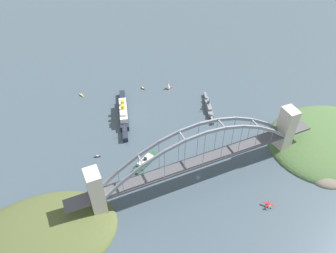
# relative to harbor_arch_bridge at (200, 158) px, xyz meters

# --- Properties ---
(ground_plane) EXTENTS (1400.00, 1400.00, 0.00)m
(ground_plane) POSITION_rel_harbor_arch_bridge_xyz_m (0.00, 0.00, -30.47)
(ground_plane) COLOR #3D4C56
(harbor_arch_bridge) EXTENTS (278.73, 17.96, 73.29)m
(harbor_arch_bridge) POSITION_rel_harbor_arch_bridge_xyz_m (0.00, 0.00, 0.00)
(harbor_arch_bridge) COLOR beige
(harbor_arch_bridge) RESTS_ON ground
(headland_west_shore) EXTENTS (153.26, 103.73, 30.76)m
(headland_west_shore) POSITION_rel_harbor_arch_bridge_xyz_m (-173.28, -8.86, -30.47)
(headland_west_shore) COLOR #4C562D
(headland_west_shore) RESTS_ON ground
(headland_east_shore) EXTENTS (158.00, 136.46, 24.75)m
(headland_east_shore) POSITION_rel_harbor_arch_bridge_xyz_m (170.01, -19.56, -30.47)
(headland_east_shore) COLOR #476638
(headland_east_shore) RESTS_ON ground
(ocean_liner) EXTENTS (32.96, 96.58, 20.35)m
(ocean_liner) POSITION_rel_harbor_arch_bridge_xyz_m (-41.11, 130.71, -24.30)
(ocean_liner) COLOR #1E2333
(ocean_liner) RESTS_ON ground
(naval_cruiser) EXTENTS (24.07, 62.30, 17.19)m
(naval_cruiser) POSITION_rel_harbor_arch_bridge_xyz_m (67.98, 99.04, -27.34)
(naval_cruiser) COLOR slate
(naval_cruiser) RESTS_ON ground
(harbor_ferry_steamer) EXTENTS (35.43, 24.57, 8.45)m
(harbor_ferry_steamer) POSITION_rel_harbor_arch_bridge_xyz_m (-44.89, 41.94, -27.83)
(harbor_ferry_steamer) COLOR #23512D
(harbor_ferry_steamer) RESTS_ON ground
(seaplane_taxiing_near_bridge) EXTENTS (9.39, 10.09, 5.24)m
(seaplane_taxiing_near_bridge) POSITION_rel_harbor_arch_bridge_xyz_m (46.95, -61.41, -28.11)
(seaplane_taxiing_near_bridge) COLOR #B7B7B2
(seaplane_taxiing_near_bridge) RESTS_ON ground
(small_boat_0) EXTENTS (5.10, 9.98, 2.33)m
(small_boat_0) POSITION_rel_harbor_arch_bridge_xyz_m (-81.68, 197.82, -29.63)
(small_boat_0) COLOR gold
(small_boat_0) RESTS_ON ground
(small_boat_1) EXTENTS (4.13, 7.67, 2.09)m
(small_boat_1) POSITION_rel_harbor_arch_bridge_xyz_m (3.54, 178.47, -29.70)
(small_boat_1) COLOR brown
(small_boat_1) RESTS_ON ground
(small_boat_2) EXTENTS (7.71, 2.62, 2.31)m
(small_boat_2) POSITION_rel_harbor_arch_bridge_xyz_m (-92.08, 73.37, -29.65)
(small_boat_2) COLOR black
(small_boat_2) RESTS_ON ground
(small_boat_3) EXTENTS (9.96, 5.61, 11.25)m
(small_boat_3) POSITION_rel_harbor_arch_bridge_xyz_m (37.41, 164.11, -25.29)
(small_boat_3) COLOR #B2231E
(small_boat_3) RESTS_ON ground
(small_boat_4) EXTENTS (8.01, 2.00, 1.93)m
(small_boat_4) POSITION_rel_harbor_arch_bridge_xyz_m (-12.51, 26.71, -29.78)
(small_boat_4) COLOR black
(small_boat_4) RESTS_ON ground
(channel_marker_buoy) EXTENTS (2.20, 2.20, 2.75)m
(channel_marker_buoy) POSITION_rel_harbor_arch_bridge_xyz_m (-11.24, 26.06, -29.35)
(channel_marker_buoy) COLOR red
(channel_marker_buoy) RESTS_ON ground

